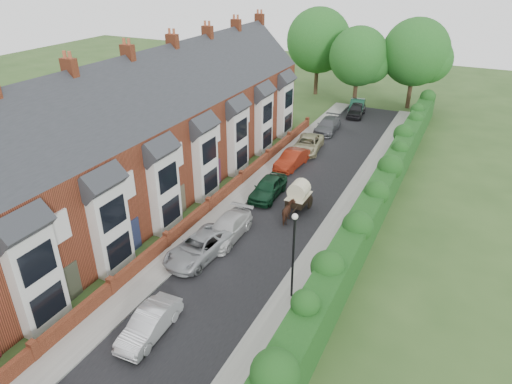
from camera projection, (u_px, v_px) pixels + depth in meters
ground at (197, 326)px, 22.48m from camera, size 140.00×140.00×0.00m
road at (277, 220)px, 31.45m from camera, size 6.00×58.00×0.02m
pavement_hedge_side at (334, 234)px, 29.83m from camera, size 2.20×58.00×0.12m
pavement_house_side at (228, 208)px, 32.93m from camera, size 1.70×58.00×0.12m
kerb_hedge_side at (319, 230)px, 30.24m from camera, size 0.18×58.00×0.13m
kerb_house_side at (238, 210)px, 32.61m from camera, size 0.18×58.00×0.13m
hedge at (364, 220)px, 28.42m from camera, size 2.10×58.00×2.85m
terrace_row at (140, 141)px, 32.63m from camera, size 9.05×40.50×11.50m
garden_wall_row at (209, 206)px, 32.34m from camera, size 0.35×40.35×1.10m
lamppost at (294, 246)px, 22.83m from camera, size 0.32×0.32×5.16m
tree_far_left at (362, 58)px, 52.87m from camera, size 7.14×6.80×9.29m
tree_far_right at (419, 54)px, 51.84m from camera, size 7.98×7.60×10.31m
tree_far_back at (322, 42)px, 57.16m from camera, size 8.40×8.00×10.82m
car_silver_a at (149, 324)px, 21.69m from camera, size 1.56×4.00×1.30m
car_silver_b at (199, 247)px, 27.33m from camera, size 2.77×5.15×1.37m
car_white at (227, 228)px, 29.21m from camera, size 2.03×4.78×1.37m
car_green at (268, 188)px, 34.22m from camera, size 1.93×4.50×1.51m
car_red at (292, 159)px, 39.11m from camera, size 1.87×4.46×1.43m
car_beige at (308, 144)px, 42.33m from camera, size 2.86×5.18×1.37m
car_grey at (328, 125)px, 47.01m from camera, size 2.12×4.83×1.38m
car_black at (356, 110)px, 51.65m from camera, size 2.08×4.36×1.44m
horse at (289, 213)px, 30.97m from camera, size 1.06×1.81×1.43m
horse_cart at (299, 194)px, 32.17m from camera, size 1.43×3.16×2.28m
car_extra_far at (357, 106)px, 52.85m from camera, size 2.28×4.70×1.49m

